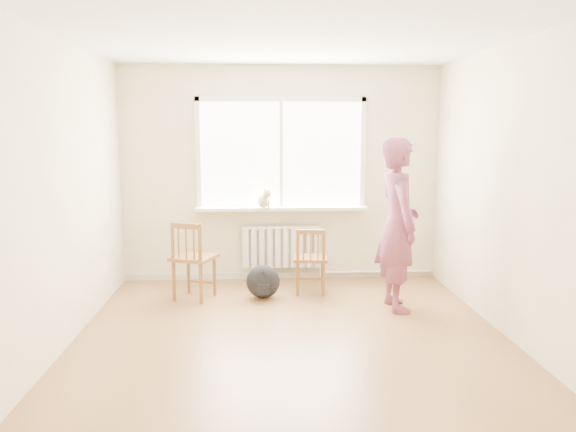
{
  "coord_description": "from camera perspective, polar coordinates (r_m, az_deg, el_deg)",
  "views": [
    {
      "loc": [
        -0.31,
        -4.83,
        1.9
      ],
      "look_at": [
        0.03,
        1.2,
        0.97
      ],
      "focal_mm": 35.0,
      "sensor_mm": 36.0,
      "label": 1
    }
  ],
  "objects": [
    {
      "name": "heating_pipe",
      "position": [
        7.42,
        9.06,
        -5.6
      ],
      "size": [
        1.4,
        0.04,
        0.04
      ],
      "primitive_type": "cylinder",
      "rotation": [
        0.0,
        1.57,
        0.0
      ],
      "color": "silver",
      "rests_on": "back_wall"
    },
    {
      "name": "person",
      "position": [
        6.03,
        11.1,
        -0.86
      ],
      "size": [
        0.49,
        0.7,
        1.83
      ],
      "primitive_type": "imported",
      "rotation": [
        0.0,
        0.0,
        1.64
      ],
      "color": "#AF3A4E",
      "rests_on": "floor"
    },
    {
      "name": "chair_right",
      "position": [
        6.56,
        2.3,
        -4.56
      ],
      "size": [
        0.42,
        0.4,
        0.78
      ],
      "rotation": [
        0.0,
        0.0,
        3.06
      ],
      "color": "brown",
      "rests_on": "floor"
    },
    {
      "name": "windowsill",
      "position": [
        7.05,
        -0.67,
        0.79
      ],
      "size": [
        2.15,
        0.22,
        0.04
      ],
      "primitive_type": "cube",
      "color": "white",
      "rests_on": "back_wall"
    },
    {
      "name": "floor",
      "position": [
        5.2,
        0.42,
        -12.72
      ],
      "size": [
        4.5,
        4.5,
        0.0
      ],
      "primitive_type": "plane",
      "color": "#91623B",
      "rests_on": "ground"
    },
    {
      "name": "cat",
      "position": [
        6.94,
        -2.45,
        1.73
      ],
      "size": [
        0.25,
        0.38,
        0.27
      ],
      "rotation": [
        0.0,
        0.0,
        0.35
      ],
      "color": "beige",
      "rests_on": "windowsill"
    },
    {
      "name": "chair_left",
      "position": [
        6.41,
        -9.74,
        -4.47
      ],
      "size": [
        0.57,
        0.56,
        0.9
      ],
      "rotation": [
        0.0,
        0.0,
        2.76
      ],
      "color": "brown",
      "rests_on": "floor"
    },
    {
      "name": "radiator",
      "position": [
        7.15,
        -0.67,
        -3.09
      ],
      "size": [
        1.0,
        0.12,
        0.55
      ],
      "color": "white",
      "rests_on": "back_wall"
    },
    {
      "name": "back_wall",
      "position": [
        7.11,
        -0.71,
        4.27
      ],
      "size": [
        4.0,
        0.01,
        2.7
      ],
      "primitive_type": "cube",
      "color": "beige",
      "rests_on": "ground"
    },
    {
      "name": "ceiling",
      "position": [
        4.91,
        0.46,
        18.08
      ],
      "size": [
        4.5,
        4.5,
        0.0
      ],
      "primitive_type": "plane",
      "rotation": [
        3.14,
        0.0,
        0.0
      ],
      "color": "white",
      "rests_on": "back_wall"
    },
    {
      "name": "window",
      "position": [
        7.07,
        -0.71,
        6.78
      ],
      "size": [
        2.12,
        0.05,
        1.42
      ],
      "color": "white",
      "rests_on": "back_wall"
    },
    {
      "name": "backpack",
      "position": [
        6.44,
        -2.55,
        -6.68
      ],
      "size": [
        0.43,
        0.35,
        0.38
      ],
      "primitive_type": "ellipsoid",
      "rotation": [
        0.0,
        0.0,
        -0.18
      ],
      "color": "black",
      "rests_on": "floor"
    },
    {
      "name": "baseboard",
      "position": [
        7.31,
        -0.69,
        -6.03
      ],
      "size": [
        4.0,
        0.03,
        0.08
      ],
      "primitive_type": "cube",
      "color": "beige",
      "rests_on": "ground"
    }
  ]
}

